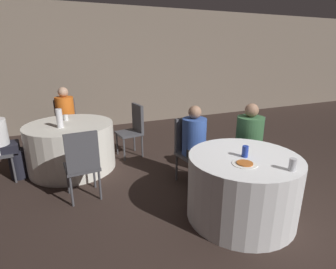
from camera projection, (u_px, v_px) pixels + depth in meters
name	position (u px, v px, depth m)	size (l,w,h in m)	color
ground_plane	(256.00, 210.00, 3.12)	(16.00, 16.00, 0.00)	#332621
wall_back	(140.00, 68.00, 6.54)	(16.00, 0.06, 2.80)	gray
table_near	(242.00, 187.00, 2.92)	(1.21, 1.21, 0.73)	white
table_far	(71.00, 146.00, 4.14)	(1.33, 1.33, 0.73)	white
chair_near_northeast	(249.00, 143.00, 3.78)	(0.57, 0.57, 0.92)	#47474C
chair_near_north	(190.00, 145.00, 3.70)	(0.45, 0.45, 0.92)	#47474C
chair_far_north	(66.00, 120.00, 5.03)	(0.40, 0.41, 0.92)	#47474C
chair_far_east	(134.00, 126.00, 4.62)	(0.45, 0.45, 0.92)	#47474C
chair_far_south	(82.00, 161.00, 3.17)	(0.42, 0.43, 0.92)	#47474C
person_blue_shirt	(197.00, 147.00, 3.56)	(0.35, 0.50, 1.12)	#282828
person_white_shirt	(2.00, 144.00, 3.70)	(0.51, 0.35, 1.09)	black
person_orange_shirt	(66.00, 119.00, 4.87)	(0.33, 0.50, 1.18)	#33384C
person_green_jacket	(248.00, 144.00, 3.62)	(0.49, 0.50, 1.13)	black
pizza_plate_near	(245.00, 164.00, 2.61)	(0.25, 0.25, 0.02)	white
soda_can_blue	(245.00, 151.00, 2.77)	(0.07, 0.07, 0.12)	#1E38A5
soda_can_silver	(292.00, 165.00, 2.45)	(0.07, 0.07, 0.12)	silver
bottle_far	(59.00, 118.00, 3.80)	(0.09, 0.09, 0.28)	white
cup_far	(66.00, 118.00, 4.21)	(0.07, 0.07, 0.09)	white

